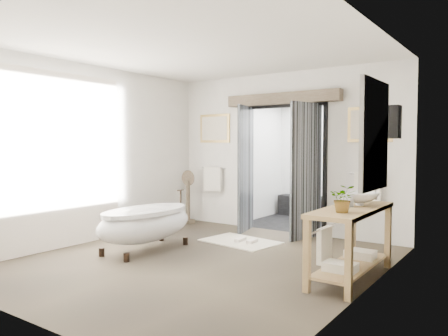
{
  "coord_description": "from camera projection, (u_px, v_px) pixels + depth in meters",
  "views": [
    {
      "loc": [
        3.68,
        -4.63,
        1.59
      ],
      "look_at": [
        0.0,
        0.6,
        1.25
      ],
      "focal_mm": 35.0,
      "sensor_mm": 36.0,
      "label": 1
    }
  ],
  "objects": [
    {
      "name": "ground_plane",
      "position": [
        199.0,
        261.0,
        5.98
      ],
      "size": [
        5.0,
        5.0,
        0.0
      ],
      "primitive_type": "plane",
      "color": "brown"
    },
    {
      "name": "room_shell",
      "position": [
        191.0,
        125.0,
        5.81
      ],
      "size": [
        4.52,
        5.02,
        2.91
      ],
      "color": "white",
      "rests_on": "ground_plane"
    },
    {
      "name": "shower_room",
      "position": [
        316.0,
        177.0,
        9.19
      ],
      "size": [
        2.22,
        2.01,
        2.51
      ],
      "color": "black",
      "rests_on": "ground_plane"
    },
    {
      "name": "back_wall_dressing",
      "position": [
        279.0,
        146.0,
        7.79
      ],
      "size": [
        3.82,
        0.79,
        2.52
      ],
      "color": "black",
      "rests_on": "ground_plane"
    },
    {
      "name": "clawfoot_tub",
      "position": [
        146.0,
        223.0,
        6.56
      ],
      "size": [
        0.78,
        1.75,
        0.86
      ],
      "color": "black",
      "rests_on": "ground_plane"
    },
    {
      "name": "vanity",
      "position": [
        349.0,
        237.0,
        5.16
      ],
      "size": [
        0.57,
        1.6,
        0.85
      ],
      "color": "tan",
      "rests_on": "ground_plane"
    },
    {
      "name": "pedestal_mirror",
      "position": [
        188.0,
        200.0,
        8.84
      ],
      "size": [
        0.32,
        0.21,
        1.08
      ],
      "color": "brown",
      "rests_on": "ground_plane"
    },
    {
      "name": "rug",
      "position": [
        240.0,
        241.0,
        7.15
      ],
      "size": [
        1.3,
        0.96,
        0.01
      ],
      "primitive_type": "cube",
      "rotation": [
        0.0,
        0.0,
        -0.14
      ],
      "color": "beige",
      "rests_on": "ground_plane"
    },
    {
      "name": "slippers",
      "position": [
        246.0,
        240.0,
        7.09
      ],
      "size": [
        0.33,
        0.25,
        0.05
      ],
      "color": "silver",
      "rests_on": "rug"
    },
    {
      "name": "basin",
      "position": [
        360.0,
        199.0,
        5.35
      ],
      "size": [
        0.56,
        0.56,
        0.16
      ],
      "primitive_type": "imported",
      "rotation": [
        0.0,
        0.0,
        -0.21
      ],
      "color": "white",
      "rests_on": "vanity"
    },
    {
      "name": "plant",
      "position": [
        343.0,
        199.0,
        4.76
      ],
      "size": [
        0.34,
        0.31,
        0.31
      ],
      "primitive_type": "imported",
      "rotation": [
        0.0,
        0.0,
        0.3
      ],
      "color": "gray",
      "rests_on": "vanity"
    },
    {
      "name": "soap_bottle_a",
      "position": [
        349.0,
        199.0,
        5.21
      ],
      "size": [
        0.11,
        0.11,
        0.2
      ],
      "primitive_type": "imported",
      "rotation": [
        0.0,
        0.0,
        -0.24
      ],
      "color": "gray",
      "rests_on": "vanity"
    },
    {
      "name": "soap_bottle_b",
      "position": [
        367.0,
        195.0,
        5.67
      ],
      "size": [
        0.17,
        0.17,
        0.18
      ],
      "primitive_type": "imported",
      "rotation": [
        0.0,
        0.0,
        0.21
      ],
      "color": "gray",
      "rests_on": "vanity"
    }
  ]
}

